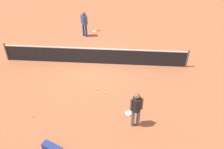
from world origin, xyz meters
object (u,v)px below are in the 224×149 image
object	(u,v)px
player_near_side	(136,107)
tennis_ball_baseline	(145,71)
tennis_ball_stray_left	(83,68)
tennis_racket_near_player	(129,113)
player_far_side	(84,22)
tennis_ball_midcourt	(97,89)
tennis_racket_far_player	(95,31)
tennis_ball_near_player	(105,93)
tennis_ball_by_net	(32,116)
equipment_bag	(52,148)

from	to	relation	value
player_near_side	tennis_ball_baseline	size ratio (longest dim) A/B	25.76
tennis_ball_stray_left	tennis_racket_near_player	bearing A→B (deg)	-51.60
tennis_ball_baseline	tennis_ball_stray_left	bearing A→B (deg)	179.55
player_far_side	tennis_ball_baseline	size ratio (longest dim) A/B	25.76
player_near_side	tennis_ball_midcourt	distance (m)	2.96
tennis_racket_far_player	tennis_ball_midcourt	size ratio (longest dim) A/B	9.14
tennis_ball_near_player	tennis_ball_by_net	size ratio (longest dim) A/B	1.00
tennis_ball_baseline	tennis_ball_stray_left	world-z (taller)	same
tennis_ball_by_net	tennis_ball_midcourt	world-z (taller)	same
tennis_racket_near_player	tennis_racket_far_player	bearing A→B (deg)	107.96
equipment_bag	tennis_ball_baseline	bearing A→B (deg)	55.19
player_far_side	tennis_ball_midcourt	size ratio (longest dim) A/B	25.76
tennis_ball_stray_left	tennis_racket_far_player	bearing A→B (deg)	89.30
tennis_racket_far_player	tennis_ball_midcourt	distance (m)	6.20
tennis_racket_near_player	tennis_ball_midcourt	world-z (taller)	tennis_ball_midcourt
tennis_ball_stray_left	equipment_bag	xyz separation A→B (m)	(-0.29, -5.27, 0.11)
player_far_side	tennis_ball_by_net	world-z (taller)	player_far_side
player_far_side	tennis_ball_baseline	xyz separation A→B (m)	(3.85, -3.78, -0.98)
tennis_ball_near_player	tennis_ball_by_net	xyz separation A→B (m)	(-2.96, -1.76, 0.00)
player_near_side	tennis_racket_far_player	size ratio (longest dim) A/B	2.82
player_near_side	tennis_ball_by_net	world-z (taller)	player_near_side
tennis_ball_baseline	equipment_bag	xyz separation A→B (m)	(-3.65, -5.25, 0.11)
tennis_racket_far_player	equipment_bag	xyz separation A→B (m)	(-0.34, -9.72, 0.13)
tennis_ball_baseline	tennis_ball_stray_left	xyz separation A→B (m)	(-3.36, 0.03, 0.00)
tennis_ball_by_net	equipment_bag	xyz separation A→B (m)	(1.29, -1.60, 0.11)
tennis_ball_midcourt	tennis_ball_stray_left	size ratio (longest dim) A/B	1.00
tennis_racket_near_player	tennis_ball_near_player	distance (m)	1.71
tennis_ball_near_player	tennis_ball_midcourt	size ratio (longest dim) A/B	1.00
tennis_racket_near_player	tennis_ball_baseline	xyz separation A→B (m)	(0.83, 3.17, 0.02)
player_far_side	tennis_ball_near_player	distance (m)	6.05
tennis_racket_near_player	tennis_ball_stray_left	size ratio (longest dim) A/B	8.75
equipment_bag	player_near_side	bearing A→B (deg)	25.43
player_near_side	tennis_ball_near_player	bearing A→B (deg)	126.53
tennis_racket_near_player	tennis_ball_near_player	world-z (taller)	tennis_ball_near_player
tennis_racket_near_player	tennis_racket_far_player	distance (m)	8.03
tennis_racket_near_player	tennis_ball_by_net	distance (m)	4.14
tennis_racket_far_player	tennis_ball_baseline	bearing A→B (deg)	-53.53
tennis_ball_stray_left	tennis_ball_by_net	bearing A→B (deg)	-113.25
player_far_side	tennis_racket_far_player	bearing A→B (deg)	51.74
tennis_ball_by_net	tennis_ball_stray_left	world-z (taller)	same
tennis_ball_near_player	tennis_ball_stray_left	world-z (taller)	same
player_near_side	tennis_racket_near_player	bearing A→B (deg)	112.18
tennis_ball_baseline	equipment_bag	world-z (taller)	equipment_bag
tennis_racket_far_player	tennis_ball_stray_left	distance (m)	4.45
tennis_ball_baseline	tennis_ball_stray_left	distance (m)	3.36
tennis_racket_near_player	equipment_bag	world-z (taller)	equipment_bag
tennis_ball_by_net	player_far_side	bearing A→B (deg)	81.68
player_near_side	tennis_ball_midcourt	size ratio (longest dim) A/B	25.76
player_near_side	equipment_bag	bearing A→B (deg)	-154.57
player_far_side	tennis_ball_near_player	bearing A→B (deg)	-71.73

